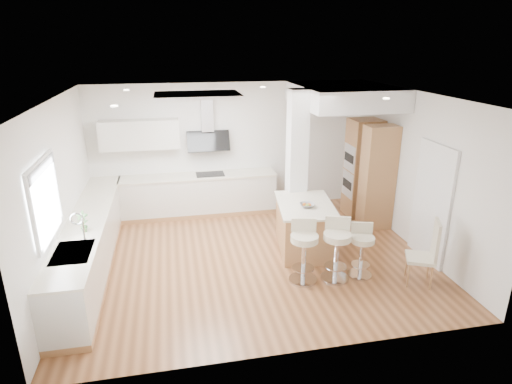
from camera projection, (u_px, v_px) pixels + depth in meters
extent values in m
plane|color=#925C36|center=(252.00, 257.00, 7.56)|extent=(6.00, 6.00, 0.00)
cube|color=white|center=(252.00, 257.00, 7.56)|extent=(6.00, 5.00, 0.02)
cube|color=white|center=(231.00, 147.00, 9.40)|extent=(6.00, 0.04, 2.80)
cube|color=white|center=(60.00, 195.00, 6.53)|extent=(0.04, 5.00, 2.80)
cube|color=white|center=(416.00, 172.00, 7.65)|extent=(0.04, 5.00, 2.80)
cube|color=white|center=(197.00, 95.00, 7.04)|extent=(1.40, 0.95, 0.05)
cube|color=white|center=(197.00, 96.00, 7.04)|extent=(1.25, 0.80, 0.03)
cylinder|color=white|center=(126.00, 90.00, 7.64)|extent=(0.10, 0.10, 0.02)
cylinder|color=white|center=(114.00, 106.00, 5.79)|extent=(0.10, 0.10, 0.02)
cylinder|color=white|center=(263.00, 87.00, 8.11)|extent=(0.10, 0.10, 0.02)
cylinder|color=white|center=(348.00, 88.00, 7.92)|extent=(0.10, 0.10, 0.02)
cylinder|color=white|center=(386.00, 98.00, 6.54)|extent=(0.10, 0.10, 0.02)
cube|color=white|center=(45.00, 199.00, 5.63)|extent=(0.03, 1.15, 0.95)
cube|color=white|center=(39.00, 162.00, 5.46)|extent=(0.04, 1.28, 0.06)
cube|color=white|center=(52.00, 234.00, 5.80)|extent=(0.04, 1.28, 0.06)
cube|color=white|center=(32.00, 217.00, 5.06)|extent=(0.04, 0.06, 0.95)
cube|color=white|center=(56.00, 185.00, 6.19)|extent=(0.04, 0.06, 0.95)
cube|color=#95969C|center=(41.00, 168.00, 5.49)|extent=(0.03, 1.18, 0.14)
cube|color=#403932|center=(432.00, 205.00, 7.23)|extent=(0.02, 0.90, 2.00)
cube|color=white|center=(431.00, 205.00, 7.23)|extent=(0.05, 1.00, 2.10)
cube|color=#B17D4C|center=(94.00, 263.00, 7.27)|extent=(0.60, 4.50, 0.10)
cube|color=beige|center=(91.00, 240.00, 7.13)|extent=(0.60, 4.50, 0.76)
cube|color=beige|center=(88.00, 218.00, 6.99)|extent=(0.63, 4.50, 0.04)
cube|color=silver|center=(72.00, 253.00, 5.84)|extent=(0.50, 0.75, 0.02)
cube|color=silver|center=(70.00, 262.00, 5.69)|extent=(0.40, 0.34, 0.10)
cube|color=silver|center=(75.00, 250.00, 6.02)|extent=(0.40, 0.34, 0.10)
cylinder|color=silver|center=(84.00, 230.00, 6.07)|extent=(0.02, 0.02, 0.36)
torus|color=silver|center=(77.00, 219.00, 6.00)|extent=(0.18, 0.02, 0.18)
imported|color=#4F8644|center=(83.00, 222.00, 6.39)|extent=(0.17, 0.12, 0.33)
cube|color=#B17D4C|center=(200.00, 212.00, 9.44)|extent=(3.30, 0.60, 0.10)
cube|color=beige|center=(199.00, 193.00, 9.29)|extent=(3.30, 0.60, 0.76)
cube|color=beige|center=(199.00, 176.00, 9.16)|extent=(3.33, 0.63, 0.04)
cube|color=black|center=(210.00, 174.00, 9.20)|extent=(0.60, 0.40, 0.01)
cube|color=beige|center=(140.00, 135.00, 8.75)|extent=(1.60, 0.34, 0.60)
cube|color=silver|center=(207.00, 115.00, 8.96)|extent=(0.25, 0.18, 0.70)
cube|color=black|center=(208.00, 141.00, 9.07)|extent=(0.90, 0.26, 0.44)
cube|color=white|center=(297.00, 164.00, 8.17)|extent=(0.35, 0.35, 2.80)
cube|color=white|center=(344.00, 96.00, 8.37)|extent=(1.78, 2.20, 0.40)
cube|color=#B17D4C|center=(362.00, 168.00, 9.09)|extent=(0.62, 0.62, 2.10)
cube|color=#B17D4C|center=(377.00, 178.00, 8.45)|extent=(0.62, 0.40, 2.10)
cube|color=silver|center=(350.00, 158.00, 8.95)|extent=(0.02, 0.55, 0.55)
cube|color=silver|center=(348.00, 184.00, 9.15)|extent=(0.02, 0.55, 0.55)
cube|color=black|center=(349.00, 158.00, 8.95)|extent=(0.01, 0.45, 0.18)
cube|color=black|center=(347.00, 184.00, 9.15)|extent=(0.01, 0.45, 0.18)
cube|color=#B17D4C|center=(304.00, 227.00, 7.75)|extent=(1.06, 1.48, 0.84)
cube|color=beige|center=(305.00, 205.00, 7.60)|extent=(1.15, 1.57, 0.04)
imported|color=gray|center=(307.00, 205.00, 7.45)|extent=(0.29, 0.29, 0.06)
sphere|color=#C45917|center=(309.00, 205.00, 7.45)|extent=(0.08, 0.08, 0.07)
sphere|color=#C45917|center=(305.00, 205.00, 7.46)|extent=(0.08, 0.08, 0.07)
sphere|color=olive|center=(307.00, 206.00, 7.41)|extent=(0.08, 0.08, 0.07)
cylinder|color=silver|center=(303.00, 279.00, 6.84)|extent=(0.54, 0.54, 0.03)
cylinder|color=silver|center=(304.00, 260.00, 6.72)|extent=(0.09, 0.09, 0.67)
cylinder|color=silver|center=(303.00, 268.00, 6.77)|extent=(0.41, 0.41, 0.02)
cylinder|color=beige|center=(304.00, 238.00, 6.59)|extent=(0.51, 0.51, 0.10)
cube|color=beige|center=(304.00, 225.00, 6.70)|extent=(0.39, 0.13, 0.23)
cylinder|color=silver|center=(335.00, 278.00, 6.89)|extent=(0.59, 0.59, 0.03)
cylinder|color=silver|center=(336.00, 258.00, 6.77)|extent=(0.09, 0.09, 0.67)
cylinder|color=silver|center=(335.00, 266.00, 6.82)|extent=(0.45, 0.45, 0.02)
cylinder|color=beige|center=(337.00, 237.00, 6.64)|extent=(0.56, 0.56, 0.10)
cube|color=beige|center=(338.00, 223.00, 6.74)|extent=(0.39, 0.19, 0.23)
cylinder|color=silver|center=(359.00, 274.00, 6.99)|extent=(0.48, 0.48, 0.03)
cylinder|color=silver|center=(361.00, 258.00, 6.89)|extent=(0.08, 0.08, 0.58)
cylinder|color=silver|center=(360.00, 264.00, 6.93)|extent=(0.37, 0.37, 0.01)
cylinder|color=beige|center=(363.00, 239.00, 6.78)|extent=(0.46, 0.46, 0.09)
cube|color=beige|center=(362.00, 228.00, 6.87)|extent=(0.34, 0.13, 0.20)
cube|color=beige|center=(420.00, 258.00, 6.63)|extent=(0.55, 0.55, 0.06)
cube|color=beige|center=(436.00, 242.00, 6.49)|extent=(0.21, 0.37, 0.67)
cylinder|color=#B17D4C|center=(408.00, 275.00, 6.59)|extent=(0.04, 0.04, 0.41)
cylinder|color=#B17D4C|center=(406.00, 265.00, 6.90)|extent=(0.04, 0.04, 0.41)
cylinder|color=#B17D4C|center=(431.00, 278.00, 6.52)|extent=(0.04, 0.04, 0.41)
cylinder|color=#B17D4C|center=(428.00, 267.00, 6.82)|extent=(0.04, 0.04, 0.41)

